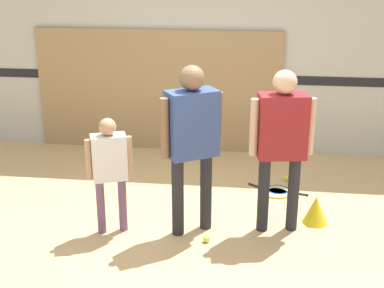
{
  "coord_description": "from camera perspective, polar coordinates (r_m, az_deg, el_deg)",
  "views": [
    {
      "loc": [
        0.7,
        -4.65,
        2.59
      ],
      "look_at": [
        0.11,
        0.05,
        0.91
      ],
      "focal_mm": 50.0,
      "sensor_mm": 36.0,
      "label": 1
    }
  ],
  "objects": [
    {
      "name": "ground_plane",
      "position": [
        5.37,
        -1.26,
        -9.37
      ],
      "size": [
        16.0,
        16.0,
        0.0
      ],
      "primitive_type": "plane",
      "color": "tan"
    },
    {
      "name": "wall_back",
      "position": [
        7.2,
        1.51,
        11.56
      ],
      "size": [
        16.0,
        0.07,
        3.2
      ],
      "color": "beige",
      "rests_on": "ground_plane"
    },
    {
      "name": "wall_panel",
      "position": [
        7.38,
        -3.68,
        5.69
      ],
      "size": [
        3.36,
        0.05,
        1.67
      ],
      "color": "#9E7F56",
      "rests_on": "ground_plane"
    },
    {
      "name": "person_instructor",
      "position": [
        4.98,
        0.0,
        1.23
      ],
      "size": [
        0.55,
        0.46,
        1.66
      ],
      "rotation": [
        0.0,
        0.0,
        0.56
      ],
      "color": "#232328",
      "rests_on": "ground_plane"
    },
    {
      "name": "person_student_left",
      "position": [
        5.14,
        -8.8,
        -2.05
      ],
      "size": [
        0.42,
        0.29,
        1.17
      ],
      "rotation": [
        0.0,
        0.0,
        0.37
      ],
      "color": "#6B4C70",
      "rests_on": "ground_plane"
    },
    {
      "name": "person_student_right",
      "position": [
        5.09,
        9.56,
        1.0
      ],
      "size": [
        0.61,
        0.32,
        1.61
      ],
      "rotation": [
        0.0,
        0.0,
        -2.97
      ],
      "color": "#232328",
      "rests_on": "ground_plane"
    },
    {
      "name": "racket_spare_on_floor",
      "position": [
        6.32,
        9.37,
        -4.89
      ],
      "size": [
        0.51,
        0.34,
        0.03
      ],
      "rotation": [
        0.0,
        0.0,
        5.97
      ],
      "color": "blue",
      "rests_on": "ground_plane"
    },
    {
      "name": "racket_second_spare",
      "position": [
        6.25,
        8.84,
        -5.11
      ],
      "size": [
        0.54,
        0.44,
        0.03
      ],
      "rotation": [
        0.0,
        0.0,
        2.54
      ],
      "color": "#C6D838",
      "rests_on": "ground_plane"
    },
    {
      "name": "tennis_ball_near_instructor",
      "position": [
        5.18,
        1.54,
        -10.1
      ],
      "size": [
        0.07,
        0.07,
        0.07
      ],
      "primitive_type": "sphere",
      "color": "#CCE038",
      "rests_on": "ground_plane"
    },
    {
      "name": "tennis_ball_by_spare_racket",
      "position": [
        6.59,
        10.01,
        -3.66
      ],
      "size": [
        0.07,
        0.07,
        0.07
      ],
      "primitive_type": "sphere",
      "color": "#CCE038",
      "rests_on": "ground_plane"
    },
    {
      "name": "training_cone",
      "position": [
        5.61,
        13.05,
        -6.85
      ],
      "size": [
        0.25,
        0.25,
        0.29
      ],
      "color": "yellow",
      "rests_on": "ground_plane"
    }
  ]
}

